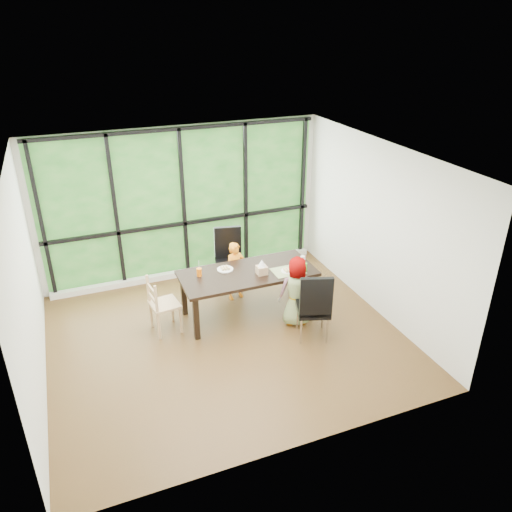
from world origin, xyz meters
The scene contains 23 objects.
ground centered at (0.00, 0.00, 0.00)m, with size 5.00×5.00×0.00m, color black.
back_wall centered at (0.00, 2.25, 1.35)m, with size 5.00×5.00×0.00m, color silver.
foliage_backdrop centered at (0.00, 2.23, 1.35)m, with size 4.80×0.02×2.65m, color #1B501B.
window_mullions centered at (0.00, 2.19, 1.35)m, with size 4.80×0.06×2.65m, color black, non-canonical shape.
window_sill centered at (0.00, 2.15, 0.05)m, with size 4.80×0.12×0.10m, color silver.
dining_table centered at (0.54, 0.50, 0.38)m, with size 2.08×0.92×0.75m, color black.
chair_window_leather centered at (0.54, 1.38, 0.54)m, with size 0.46×0.46×1.08m, color black.
chair_interior_leather centered at (1.20, -0.42, 0.54)m, with size 0.46×0.46×1.08m, color black.
chair_end_beech centered at (-0.77, 0.53, 0.45)m, with size 0.42×0.40×0.90m, color tan.
child_toddler centered at (0.54, 1.06, 0.50)m, with size 0.36×0.24×1.00m, color orange.
child_older centered at (1.15, -0.01, 0.56)m, with size 0.54×0.35×1.11m, color slate.
placemat centered at (1.13, 0.30, 0.75)m, with size 0.48×0.35×0.01m, color tan.
plate_far centered at (0.24, 0.70, 0.76)m, with size 0.25×0.25×0.02m, color white.
plate_near centered at (1.13, 0.29, 0.76)m, with size 0.22×0.22×0.01m, color white.
orange_cup centered at (-0.19, 0.66, 0.81)m, with size 0.08×0.08×0.12m, color orange.
green_cup centered at (1.38, 0.23, 0.81)m, with size 0.08×0.08×0.12m, color green.
white_mug centered at (1.50, 0.55, 0.79)m, with size 0.08×0.08×0.08m, color white.
tissue_box centered at (0.72, 0.36, 0.82)m, with size 0.15×0.15×0.13m, color tan.
crepe_rolls_far centered at (0.24, 0.70, 0.78)m, with size 0.15×0.12×0.04m, color tan, non-canonical shape.
crepe_rolls_near centered at (1.13, 0.29, 0.78)m, with size 0.15×0.12×0.04m, color tan, non-canonical shape.
straw_white centered at (-0.19, 0.66, 0.91)m, with size 0.01×0.01×0.20m, color white.
straw_pink centered at (1.38, 0.23, 0.91)m, with size 0.01×0.01×0.20m, color pink.
tissue centered at (0.72, 0.36, 0.94)m, with size 0.12×0.12×0.11m, color white.
Camera 1 is at (-1.85, -5.82, 4.32)m, focal length 34.84 mm.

